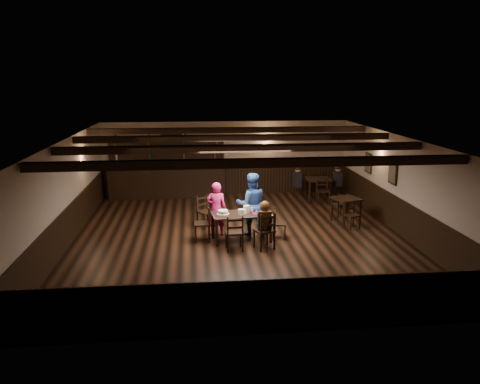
{
  "coord_description": "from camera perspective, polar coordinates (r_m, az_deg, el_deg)",
  "views": [
    {
      "loc": [
        -1.21,
        -12.08,
        4.25
      ],
      "look_at": [
        0.04,
        0.2,
        1.22
      ],
      "focal_mm": 35.0,
      "sensor_mm": 36.0,
      "label": 1
    }
  ],
  "objects": [
    {
      "name": "menu_blue",
      "position": [
        12.6,
        2.68,
        -2.36
      ],
      "size": [
        0.41,
        0.37,
        0.0
      ],
      "primitive_type": "cube",
      "rotation": [
        0.0,
        0.0,
        -0.5
      ],
      "color": "#0F154D",
      "rests_on": "dining_table"
    },
    {
      "name": "menu_red",
      "position": [
        12.4,
        2.35,
        -2.61
      ],
      "size": [
        0.35,
        0.26,
        0.0
      ],
      "primitive_type": "cube",
      "rotation": [
        0.0,
        0.0,
        -0.1
      ],
      "color": "maroon",
      "rests_on": "dining_table"
    },
    {
      "name": "drink_glass",
      "position": [
        12.55,
        1.48,
        -2.16
      ],
      "size": [
        0.07,
        0.07,
        0.11
      ],
      "primitive_type": "cylinder",
      "color": "silver",
      "rests_on": "dining_table"
    },
    {
      "name": "pepper_shaker",
      "position": [
        12.41,
        2.03,
        -2.39
      ],
      "size": [
        0.03,
        0.03,
        0.09
      ],
      "primitive_type": "cylinder",
      "color": "#A5A8AD",
      "rests_on": "dining_table"
    },
    {
      "name": "man_blue",
      "position": [
        12.86,
        1.37,
        -1.48
      ],
      "size": [
        0.85,
        0.67,
        1.74
      ],
      "primitive_type": "imported",
      "rotation": [
        0.0,
        0.0,
        3.15
      ],
      "color": "navy",
      "rests_on": "ground"
    },
    {
      "name": "chair_far_pushed",
      "position": [
        13.66,
        -4.39,
        -2.02
      ],
      "size": [
        0.59,
        0.59,
        0.93
      ],
      "color": "black",
      "rests_on": "ground"
    },
    {
      "name": "cake",
      "position": [
        12.34,
        -2.1,
        -2.48
      ],
      "size": [
        0.33,
        0.33,
        0.1
      ],
      "color": "white",
      "rests_on": "dining_table"
    },
    {
      "name": "salt_shaker",
      "position": [
        12.32,
        2.02,
        -2.52
      ],
      "size": [
        0.03,
        0.03,
        0.09
      ],
      "primitive_type": "cylinder",
      "color": "silver",
      "rests_on": "dining_table"
    },
    {
      "name": "seated_person",
      "position": [
        11.77,
        3.01,
        -3.13
      ],
      "size": [
        0.34,
        0.51,
        0.83
      ],
      "color": "black",
      "rests_on": "ground"
    },
    {
      "name": "ground",
      "position": [
        12.86,
        -0.1,
        -5.52
      ],
      "size": [
        10.0,
        10.0,
        0.0
      ],
      "primitive_type": "plane",
      "color": "black",
      "rests_on": "ground"
    },
    {
      "name": "back_table_a",
      "position": [
        14.35,
        12.83,
        -1.14
      ],
      "size": [
        0.92,
        0.92,
        0.75
      ],
      "color": "black",
      "rests_on": "ground"
    },
    {
      "name": "plate_stack_a",
      "position": [
        12.26,
        0.16,
        -2.45
      ],
      "size": [
        0.16,
        0.16,
        0.15
      ],
      "primitive_type": "cylinder",
      "color": "white",
      "rests_on": "dining_table"
    },
    {
      "name": "bar_counter",
      "position": [
        17.19,
        -8.85,
        1.78
      ],
      "size": [
        4.35,
        0.7,
        2.2
      ],
      "color": "black",
      "rests_on": "ground"
    },
    {
      "name": "woman_pink",
      "position": [
        12.84,
        -2.9,
        -2.06
      ],
      "size": [
        0.57,
        0.4,
        1.5
      ],
      "primitive_type": "imported",
      "rotation": [
        0.0,
        0.0,
        3.07
      ],
      "color": "#DF2058",
      "rests_on": "ground"
    },
    {
      "name": "chair_near_left",
      "position": [
        11.69,
        -0.65,
        -4.71
      ],
      "size": [
        0.45,
        0.43,
        0.93
      ],
      "color": "black",
      "rests_on": "ground"
    },
    {
      "name": "bg_patron_left",
      "position": [
        16.74,
        7.05,
        1.92
      ],
      "size": [
        0.24,
        0.37,
        0.75
      ],
      "color": "black",
      "rests_on": "ground"
    },
    {
      "name": "plate_stack_b",
      "position": [
        12.43,
        0.81,
        -2.09
      ],
      "size": [
        0.17,
        0.17,
        0.2
      ],
      "primitive_type": "cylinder",
      "color": "white",
      "rests_on": "dining_table"
    },
    {
      "name": "bg_patron_right",
      "position": [
        17.12,
        11.81,
        1.97
      ],
      "size": [
        0.25,
        0.37,
        0.74
      ],
      "color": "black",
      "rests_on": "ground"
    },
    {
      "name": "back_table_b",
      "position": [
        16.93,
        9.46,
        1.32
      ],
      "size": [
        0.91,
        0.91,
        0.75
      ],
      "color": "black",
      "rests_on": "ground"
    },
    {
      "name": "tea_light",
      "position": [
        12.47,
        0.18,
        -2.4
      ],
      "size": [
        0.06,
        0.06,
        0.06
      ],
      "color": "#A5A8AD",
      "rests_on": "dining_table"
    },
    {
      "name": "chair_end_left",
      "position": [
        12.47,
        -4.26,
        -3.5
      ],
      "size": [
        0.43,
        0.45,
        0.95
      ],
      "color": "black",
      "rests_on": "ground"
    },
    {
      "name": "room_shell",
      "position": [
        12.44,
        -0.08,
        2.15
      ],
      "size": [
        9.02,
        10.02,
        2.71
      ],
      "color": "beige",
      "rests_on": "ground"
    },
    {
      "name": "chair_end_right",
      "position": [
        12.7,
        4.52,
        -3.55
      ],
      "size": [
        0.43,
        0.45,
        0.82
      ],
      "color": "black",
      "rests_on": "ground"
    },
    {
      "name": "dining_table",
      "position": [
        12.4,
        0.19,
        -3.01
      ],
      "size": [
        1.63,
        0.93,
        0.75
      ],
      "color": "black",
      "rests_on": "ground"
    },
    {
      "name": "chair_near_right",
      "position": [
        11.79,
        3.18,
        -4.45
      ],
      "size": [
        0.57,
        0.56,
        0.97
      ],
      "color": "black",
      "rests_on": "ground"
    }
  ]
}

